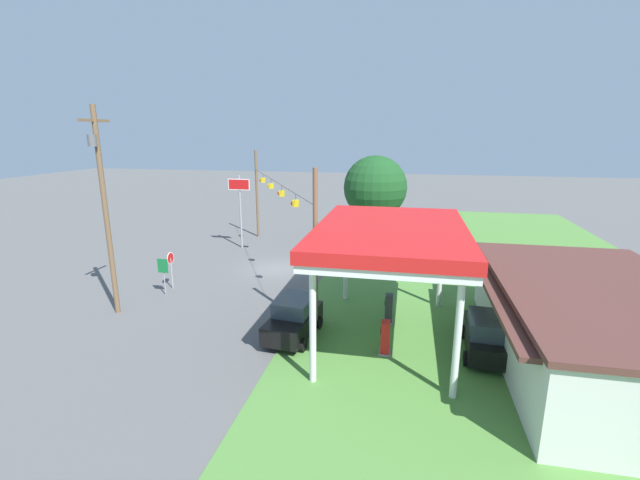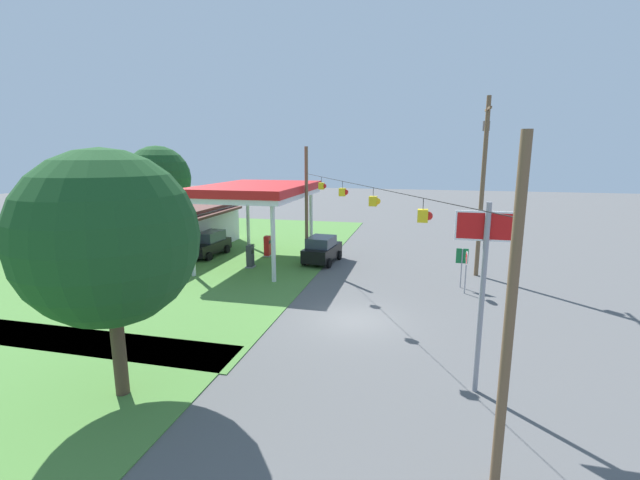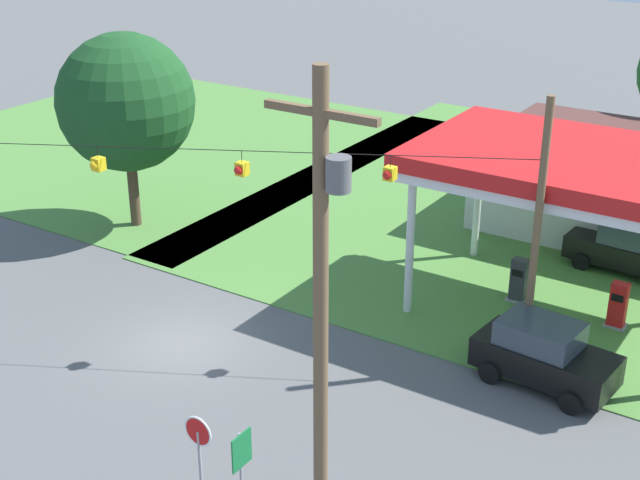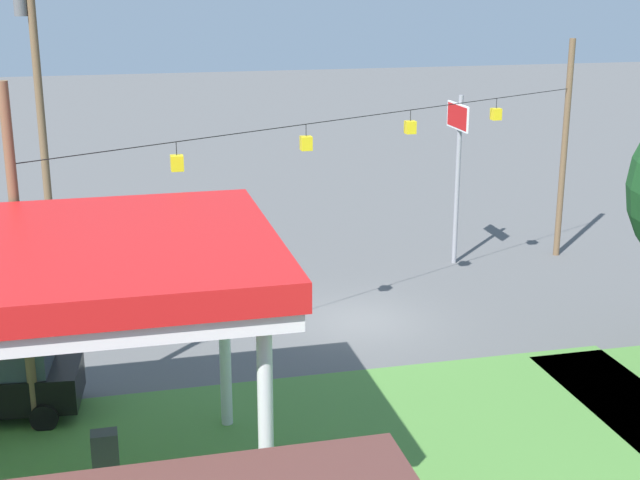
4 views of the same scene
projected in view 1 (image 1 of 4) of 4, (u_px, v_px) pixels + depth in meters
ground_plane at (278, 269)px, 32.50m from camera, size 160.00×160.00×0.00m
grass_verge_station_corner at (600, 378)px, 17.95m from camera, size 36.00×28.00×0.04m
grass_verge_opposite_corner at (470, 232)px, 44.57m from camera, size 24.00×24.00×0.04m
gas_station_canopy at (391, 236)px, 20.33m from camera, size 10.64×6.98×5.77m
gas_station_store at (595, 326)px, 18.65m from camera, size 14.10×8.76×3.65m
fuel_pump_near at (389, 309)px, 23.06m from camera, size 0.71×0.56×1.64m
fuel_pump_far at (385, 339)px, 19.78m from camera, size 0.71×0.56×1.64m
car_at_pumps_front at (294, 318)px, 21.47m from camera, size 4.29×2.42×1.99m
car_at_pumps_rear at (487, 335)px, 19.70m from camera, size 4.45×2.33×1.96m
stop_sign_roadside at (171, 262)px, 27.91m from camera, size 0.80×0.08×2.50m
stop_sign_overhead at (240, 198)px, 37.35m from camera, size 0.22×1.96×6.46m
route_sign at (163, 269)px, 26.81m from camera, size 0.10×0.70×2.40m
utility_pole_main at (104, 203)px, 23.05m from camera, size 2.20×0.44×11.45m
signal_span_gantry at (276, 209)px, 31.38m from camera, size 19.49×10.24×8.44m
tree_west_verge at (375, 188)px, 37.78m from camera, size 5.60×5.60×8.14m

